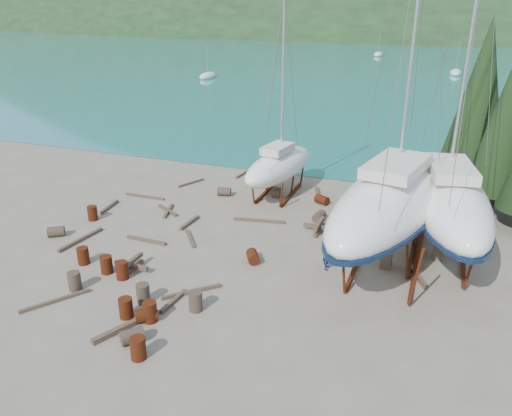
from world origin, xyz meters
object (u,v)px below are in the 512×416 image
(large_sailboat_near, at_px, (394,198))
(small_sailboat_shore, at_px, (279,165))
(worker, at_px, (327,253))
(large_sailboat_far, at_px, (446,197))

(large_sailboat_near, height_order, small_sailboat_shore, large_sailboat_near)
(large_sailboat_near, xyz_separation_m, worker, (-2.69, -1.89, -2.57))
(small_sailboat_shore, bearing_deg, large_sailboat_near, -31.30)
(small_sailboat_shore, xyz_separation_m, worker, (5.42, -8.86, -1.24))
(large_sailboat_near, distance_m, large_sailboat_far, 2.97)
(large_sailboat_near, bearing_deg, small_sailboat_shore, 151.34)
(large_sailboat_far, height_order, worker, large_sailboat_far)
(large_sailboat_far, relative_size, small_sailboat_shore, 1.51)
(large_sailboat_near, height_order, large_sailboat_far, large_sailboat_near)
(large_sailboat_near, bearing_deg, worker, -132.96)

